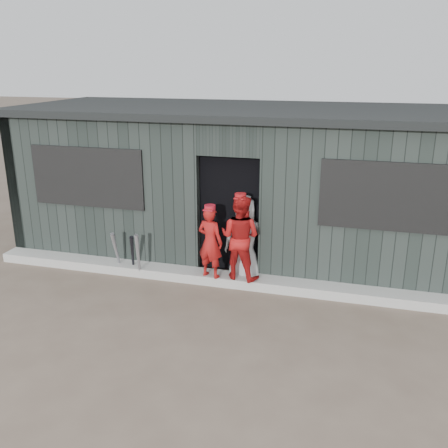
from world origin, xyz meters
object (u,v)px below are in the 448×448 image
(bat_left, at_px, (117,252))
(player_grey_back, at_px, (245,240))
(player_red_right, at_px, (240,237))
(bat_mid, at_px, (138,256))
(bat_right, at_px, (133,254))
(dugout, at_px, (249,181))
(player_red_left, at_px, (210,242))

(bat_left, relative_size, player_grey_back, 0.55)
(player_red_right, xyz_separation_m, player_grey_back, (0.02, 0.26, -0.13))
(bat_mid, xyz_separation_m, bat_right, (-0.16, 0.12, -0.03))
(bat_right, bearing_deg, bat_left, 179.27)
(player_grey_back, xyz_separation_m, dugout, (-0.28, 1.46, 0.61))
(player_red_left, relative_size, player_red_right, 0.86)
(player_red_right, bearing_deg, player_grey_back, -82.99)
(bat_mid, height_order, bat_right, bat_mid)
(bat_right, xyz_separation_m, player_red_right, (1.80, 0.05, 0.46))
(bat_right, height_order, player_grey_back, player_grey_back)
(bat_mid, relative_size, bat_right, 1.05)
(bat_mid, xyz_separation_m, player_red_right, (1.64, 0.17, 0.42))
(player_red_left, height_order, dugout, dugout)
(player_grey_back, bearing_deg, player_red_left, 27.79)
(bat_left, xyz_separation_m, player_red_left, (1.64, -0.04, 0.35))
(bat_mid, relative_size, player_red_left, 0.68)
(bat_left, bearing_deg, bat_mid, -15.77)
(bat_mid, xyz_separation_m, dugout, (1.38, 1.89, 0.90))
(bat_left, height_order, bat_mid, bat_mid)
(bat_left, distance_m, bat_mid, 0.47)
(bat_right, bearing_deg, player_red_right, 1.54)
(player_red_left, bearing_deg, bat_left, 12.86)
(player_red_right, relative_size, dugout, 0.16)
(player_red_right, bearing_deg, dugout, -70.14)
(bat_left, height_order, player_grey_back, player_grey_back)
(bat_mid, height_order, dugout, dugout)
(bat_left, height_order, player_red_left, player_red_left)
(bat_mid, distance_m, bat_right, 0.20)
(bat_left, bearing_deg, dugout, 43.87)
(player_red_left, distance_m, player_red_right, 0.47)
(player_grey_back, bearing_deg, dugout, -87.80)
(bat_right, height_order, player_red_right, player_red_right)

